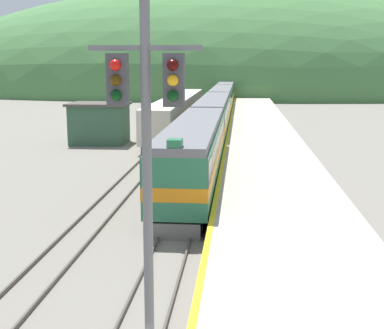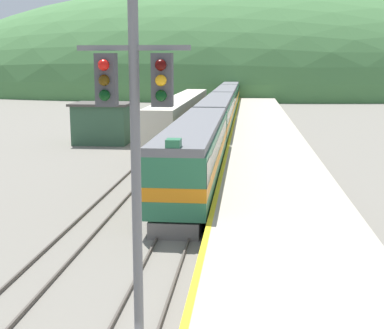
{
  "view_description": "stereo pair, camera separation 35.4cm",
  "coord_description": "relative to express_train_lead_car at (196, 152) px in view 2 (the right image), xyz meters",
  "views": [
    {
      "loc": [
        2.85,
        -8.77,
        7.81
      ],
      "look_at": [
        0.31,
        19.19,
        2.45
      ],
      "focal_mm": 50.0,
      "sensor_mm": 36.0,
      "label": 1
    },
    {
      "loc": [
        3.2,
        -8.73,
        7.81
      ],
      "look_at": [
        0.31,
        19.19,
        2.45
      ],
      "focal_mm": 50.0,
      "sensor_mm": 36.0,
      "label": 2
    }
  ],
  "objects": [
    {
      "name": "carriage_second",
      "position": [
        0.0,
        23.34,
        -0.01
      ],
      "size": [
        3.01,
        22.94,
        4.16
      ],
      "color": "black",
      "rests_on": "ground"
    },
    {
      "name": "track_main",
      "position": [
        0.0,
        45.68,
        -2.19
      ],
      "size": [
        1.52,
        180.0,
        0.16
      ],
      "color": "#4C443D",
      "rests_on": "ground"
    },
    {
      "name": "track_siding",
      "position": [
        -4.42,
        45.68,
        -2.19
      ],
      "size": [
        1.52,
        180.0,
        0.16
      ],
      "color": "#4C443D",
      "rests_on": "ground"
    },
    {
      "name": "distant_hills",
      "position": [
        0.0,
        110.68,
        -2.27
      ],
      "size": [
        173.79,
        78.2,
        54.55
      ],
      "color": "#477A42",
      "rests_on": "ground"
    },
    {
      "name": "siding_train",
      "position": [
        -4.42,
        29.21,
        -0.27
      ],
      "size": [
        2.9,
        36.56,
        3.88
      ],
      "color": "black",
      "rests_on": "ground"
    },
    {
      "name": "signal_mast_main",
      "position": [
        1.01,
        -22.8,
        3.63
      ],
      "size": [
        2.2,
        0.42,
        8.99
      ],
      "color": "slate",
      "rests_on": "ground"
    },
    {
      "name": "carriage_fourth",
      "position": [
        0.0,
        70.98,
        -0.01
      ],
      "size": [
        3.01,
        22.94,
        4.16
      ],
      "color": "black",
      "rests_on": "ground"
    },
    {
      "name": "station_shed",
      "position": [
        -10.88,
        17.86,
        -0.26
      ],
      "size": [
        5.67,
        4.61,
        3.98
      ],
      "color": "#385B42",
      "rests_on": "ground"
    },
    {
      "name": "carriage_third",
      "position": [
        0.0,
        47.16,
        -0.01
      ],
      "size": [
        3.01,
        22.94,
        4.16
      ],
      "color": "black",
      "rests_on": "ground"
    },
    {
      "name": "platform",
      "position": [
        4.97,
        25.68,
        -1.74
      ],
      "size": [
        6.83,
        140.0,
        1.07
      ],
      "color": "#B2A893",
      "rests_on": "ground"
    },
    {
      "name": "express_train_lead_car",
      "position": [
        0.0,
        0.0,
        0.0
      ],
      "size": [
        3.02,
        21.52,
        4.52
      ],
      "color": "black",
      "rests_on": "ground"
    }
  ]
}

